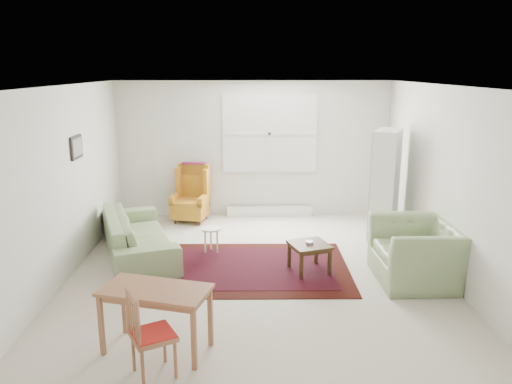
{
  "coord_description": "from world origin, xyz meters",
  "views": [
    {
      "loc": [
        -0.13,
        -6.37,
        2.71
      ],
      "look_at": [
        0.0,
        0.3,
        1.05
      ],
      "focal_mm": 35.0,
      "sensor_mm": 36.0,
      "label": 1
    }
  ],
  "objects_px": {
    "coffee_table": "(309,257)",
    "stool": "(211,240)",
    "wingback_chair": "(190,194)",
    "cabinet": "(385,185)",
    "sofa": "(138,227)",
    "desk_chair": "(153,333)",
    "desk": "(157,320)",
    "armchair": "(419,247)"
  },
  "relations": [
    {
      "from": "coffee_table",
      "to": "stool",
      "type": "height_order",
      "value": "coffee_table"
    },
    {
      "from": "wingback_chair",
      "to": "cabinet",
      "type": "height_order",
      "value": "cabinet"
    },
    {
      "from": "sofa",
      "to": "coffee_table",
      "type": "distance_m",
      "value": 2.55
    },
    {
      "from": "cabinet",
      "to": "desk_chair",
      "type": "distance_m",
      "value": 4.85
    },
    {
      "from": "desk_chair",
      "to": "desk",
      "type": "bearing_deg",
      "value": -21.9
    },
    {
      "from": "armchair",
      "to": "stool",
      "type": "distance_m",
      "value": 2.98
    },
    {
      "from": "armchair",
      "to": "coffee_table",
      "type": "height_order",
      "value": "armchair"
    },
    {
      "from": "desk",
      "to": "armchair",
      "type": "bearing_deg",
      "value": 27.38
    },
    {
      "from": "coffee_table",
      "to": "desk",
      "type": "xyz_separation_m",
      "value": [
        -1.73,
        -1.94,
        0.13
      ]
    },
    {
      "from": "stool",
      "to": "desk_chair",
      "type": "relative_size",
      "value": 0.47
    },
    {
      "from": "stool",
      "to": "desk",
      "type": "xyz_separation_m",
      "value": [
        -0.35,
        -2.68,
        0.13
      ]
    },
    {
      "from": "sofa",
      "to": "armchair",
      "type": "relative_size",
      "value": 1.84
    },
    {
      "from": "sofa",
      "to": "cabinet",
      "type": "distance_m",
      "value": 3.93
    },
    {
      "from": "sofa",
      "to": "armchair",
      "type": "distance_m",
      "value": 3.96
    },
    {
      "from": "coffee_table",
      "to": "cabinet",
      "type": "height_order",
      "value": "cabinet"
    },
    {
      "from": "wingback_chair",
      "to": "coffee_table",
      "type": "bearing_deg",
      "value": -39.89
    },
    {
      "from": "wingback_chair",
      "to": "stool",
      "type": "bearing_deg",
      "value": -61.64
    },
    {
      "from": "coffee_table",
      "to": "stool",
      "type": "relative_size",
      "value": 1.25
    },
    {
      "from": "desk",
      "to": "coffee_table",
      "type": "bearing_deg",
      "value": 48.14
    },
    {
      "from": "coffee_table",
      "to": "cabinet",
      "type": "relative_size",
      "value": 0.28
    },
    {
      "from": "wingback_chair",
      "to": "coffee_table",
      "type": "distance_m",
      "value": 3.02
    },
    {
      "from": "stool",
      "to": "cabinet",
      "type": "bearing_deg",
      "value": 12.76
    },
    {
      "from": "stool",
      "to": "desk",
      "type": "relative_size",
      "value": 0.38
    },
    {
      "from": "desk",
      "to": "desk_chair",
      "type": "distance_m",
      "value": 0.42
    },
    {
      "from": "cabinet",
      "to": "desk_chair",
      "type": "height_order",
      "value": "cabinet"
    },
    {
      "from": "coffee_table",
      "to": "desk_chair",
      "type": "height_order",
      "value": "desk_chair"
    },
    {
      "from": "cabinet",
      "to": "desk",
      "type": "height_order",
      "value": "cabinet"
    },
    {
      "from": "stool",
      "to": "cabinet",
      "type": "height_order",
      "value": "cabinet"
    },
    {
      "from": "armchair",
      "to": "desk",
      "type": "distance_m",
      "value": 3.51
    },
    {
      "from": "wingback_chair",
      "to": "coffee_table",
      "type": "height_order",
      "value": "wingback_chair"
    },
    {
      "from": "coffee_table",
      "to": "cabinet",
      "type": "bearing_deg",
      "value": 44.83
    },
    {
      "from": "stool",
      "to": "desk",
      "type": "bearing_deg",
      "value": -97.38
    },
    {
      "from": "armchair",
      "to": "coffee_table",
      "type": "bearing_deg",
      "value": -103.85
    },
    {
      "from": "coffee_table",
      "to": "desk",
      "type": "height_order",
      "value": "desk"
    },
    {
      "from": "desk_chair",
      "to": "wingback_chair",
      "type": "bearing_deg",
      "value": -25.59
    },
    {
      "from": "wingback_chair",
      "to": "desk",
      "type": "distance_m",
      "value": 4.3
    },
    {
      "from": "armchair",
      "to": "desk",
      "type": "height_order",
      "value": "armchair"
    },
    {
      "from": "desk",
      "to": "cabinet",
      "type": "bearing_deg",
      "value": 46.72
    },
    {
      "from": "armchair",
      "to": "sofa",
      "type": "bearing_deg",
      "value": -104.93
    },
    {
      "from": "stool",
      "to": "cabinet",
      "type": "relative_size",
      "value": 0.22
    },
    {
      "from": "cabinet",
      "to": "armchair",
      "type": "bearing_deg",
      "value": -65.39
    },
    {
      "from": "stool",
      "to": "desk",
      "type": "distance_m",
      "value": 2.71
    }
  ]
}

